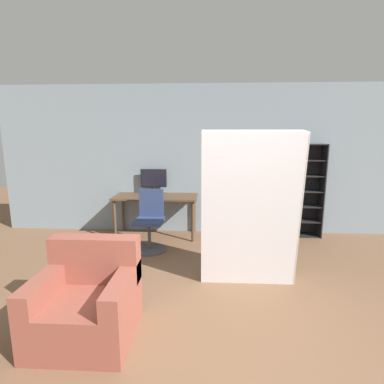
{
  "coord_description": "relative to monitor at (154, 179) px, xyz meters",
  "views": [
    {
      "loc": [
        -0.14,
        -2.11,
        1.81
      ],
      "look_at": [
        -0.35,
        1.86,
        1.05
      ],
      "focal_mm": 28.0,
      "sensor_mm": 36.0,
      "label": 1
    }
  ],
  "objects": [
    {
      "name": "armchair",
      "position": [
        -0.09,
        -2.95,
        -0.69
      ],
      "size": [
        0.85,
        0.8,
        0.85
      ],
      "color": "#934C3D",
      "rests_on": "ground"
    },
    {
      "name": "desk",
      "position": [
        0.07,
        -0.22,
        -0.35
      ],
      "size": [
        1.47,
        0.63,
        0.74
      ],
      "color": "brown",
      "rests_on": "ground"
    },
    {
      "name": "bookshelf",
      "position": [
        2.56,
        -0.02,
        -0.16
      ],
      "size": [
        0.76,
        0.32,
        1.66
      ],
      "color": "black",
      "rests_on": "ground"
    },
    {
      "name": "wall_back",
      "position": [
        1.13,
        0.13,
        0.34
      ],
      "size": [
        8.0,
        0.06,
        2.7
      ],
      "color": "gray",
      "rests_on": "ground"
    },
    {
      "name": "ground_plane",
      "position": [
        1.13,
        -3.28,
        -1.01
      ],
      "size": [
        16.0,
        16.0,
        0.0
      ],
      "primitive_type": "plane",
      "color": "brown"
    },
    {
      "name": "monitor",
      "position": [
        0.0,
        0.0,
        0.0
      ],
      "size": [
        0.48,
        0.16,
        0.45
      ],
      "color": "black",
      "rests_on": "desk"
    },
    {
      "name": "mattress_near",
      "position": [
        1.5,
        -1.9,
        -0.07
      ],
      "size": [
        1.15,
        0.45,
        1.87
      ],
      "color": "silver",
      "rests_on": "ground"
    },
    {
      "name": "office_chair",
      "position": [
        0.08,
        -0.86,
        -0.61
      ],
      "size": [
        0.52,
        0.52,
        0.96
      ],
      "color": "#4C4C51",
      "rests_on": "ground"
    }
  ]
}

